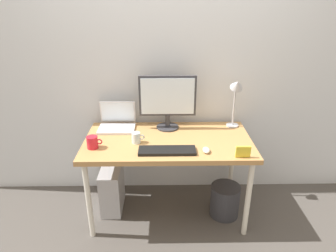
{
  "coord_description": "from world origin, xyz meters",
  "views": [
    {
      "loc": [
        -0.04,
        -2.27,
        1.86
      ],
      "look_at": [
        0.0,
        0.0,
        0.86
      ],
      "focal_mm": 32.27,
      "sensor_mm": 36.0,
      "label": 1
    }
  ],
  "objects_px": {
    "keyboard": "(167,151)",
    "wastebasket": "(225,200)",
    "coffee_mug": "(93,142)",
    "glass_cup": "(136,138)",
    "computer_tower": "(112,188)",
    "mouse": "(206,150)",
    "desk_lamp": "(236,92)",
    "laptop": "(117,122)",
    "desk": "(168,146)",
    "photo_frame": "(243,152)",
    "monitor": "(168,99)"
  },
  "relations": [
    {
      "from": "keyboard",
      "to": "glass_cup",
      "type": "height_order",
      "value": "glass_cup"
    },
    {
      "from": "coffee_mug",
      "to": "photo_frame",
      "type": "height_order",
      "value": "coffee_mug"
    },
    {
      "from": "monitor",
      "to": "laptop",
      "type": "distance_m",
      "value": 0.51
    },
    {
      "from": "monitor",
      "to": "desk_lamp",
      "type": "distance_m",
      "value": 0.59
    },
    {
      "from": "computer_tower",
      "to": "desk",
      "type": "bearing_deg",
      "value": -6.57
    },
    {
      "from": "desk",
      "to": "desk_lamp",
      "type": "height_order",
      "value": "desk_lamp"
    },
    {
      "from": "photo_frame",
      "to": "keyboard",
      "type": "bearing_deg",
      "value": 170.62
    },
    {
      "from": "laptop",
      "to": "coffee_mug",
      "type": "height_order",
      "value": "laptop"
    },
    {
      "from": "computer_tower",
      "to": "wastebasket",
      "type": "relative_size",
      "value": 1.4
    },
    {
      "from": "coffee_mug",
      "to": "glass_cup",
      "type": "bearing_deg",
      "value": 14.15
    },
    {
      "from": "glass_cup",
      "to": "photo_frame",
      "type": "distance_m",
      "value": 0.85
    },
    {
      "from": "laptop",
      "to": "photo_frame",
      "type": "bearing_deg",
      "value": -29.3
    },
    {
      "from": "mouse",
      "to": "desk_lamp",
      "type": "bearing_deg",
      "value": 56.52
    },
    {
      "from": "coffee_mug",
      "to": "glass_cup",
      "type": "distance_m",
      "value": 0.35
    },
    {
      "from": "desk",
      "to": "computer_tower",
      "type": "xyz_separation_m",
      "value": [
        -0.52,
        0.06,
        -0.47
      ]
    },
    {
      "from": "photo_frame",
      "to": "computer_tower",
      "type": "relative_size",
      "value": 0.26
    },
    {
      "from": "keyboard",
      "to": "glass_cup",
      "type": "distance_m",
      "value": 0.3
    },
    {
      "from": "computer_tower",
      "to": "mouse",
      "type": "bearing_deg",
      "value": -19.77
    },
    {
      "from": "wastebasket",
      "to": "laptop",
      "type": "bearing_deg",
      "value": 162.46
    },
    {
      "from": "monitor",
      "to": "coffee_mug",
      "type": "relative_size",
      "value": 4.07
    },
    {
      "from": "laptop",
      "to": "monitor",
      "type": "bearing_deg",
      "value": -1.91
    },
    {
      "from": "desk",
      "to": "mouse",
      "type": "distance_m",
      "value": 0.38
    },
    {
      "from": "keyboard",
      "to": "mouse",
      "type": "xyz_separation_m",
      "value": [
        0.3,
        -0.01,
        0.01
      ]
    },
    {
      "from": "keyboard",
      "to": "wastebasket",
      "type": "relative_size",
      "value": 1.47
    },
    {
      "from": "glass_cup",
      "to": "wastebasket",
      "type": "distance_m",
      "value": 1.0
    },
    {
      "from": "desk",
      "to": "mouse",
      "type": "bearing_deg",
      "value": -38.47
    },
    {
      "from": "mouse",
      "to": "photo_frame",
      "type": "height_order",
      "value": "photo_frame"
    },
    {
      "from": "laptop",
      "to": "glass_cup",
      "type": "distance_m",
      "value": 0.37
    },
    {
      "from": "mouse",
      "to": "wastebasket",
      "type": "distance_m",
      "value": 0.67
    },
    {
      "from": "monitor",
      "to": "coffee_mug",
      "type": "xyz_separation_m",
      "value": [
        -0.6,
        -0.38,
        -0.22
      ]
    },
    {
      "from": "desk_lamp",
      "to": "wastebasket",
      "type": "distance_m",
      "value": 0.97
    },
    {
      "from": "desk_lamp",
      "to": "wastebasket",
      "type": "height_order",
      "value": "desk_lamp"
    },
    {
      "from": "desk_lamp",
      "to": "keyboard",
      "type": "bearing_deg",
      "value": -142.99
    },
    {
      "from": "monitor",
      "to": "photo_frame",
      "type": "relative_size",
      "value": 4.52
    },
    {
      "from": "laptop",
      "to": "mouse",
      "type": "distance_m",
      "value": 0.89
    },
    {
      "from": "keyboard",
      "to": "mouse",
      "type": "height_order",
      "value": "mouse"
    },
    {
      "from": "desk_lamp",
      "to": "coffee_mug",
      "type": "distance_m",
      "value": 1.28
    },
    {
      "from": "coffee_mug",
      "to": "glass_cup",
      "type": "xyz_separation_m",
      "value": [
        0.34,
        0.08,
        -0.0
      ]
    },
    {
      "from": "laptop",
      "to": "desk_lamp",
      "type": "xyz_separation_m",
      "value": [
        1.05,
        -0.01,
        0.28
      ]
    },
    {
      "from": "mouse",
      "to": "glass_cup",
      "type": "distance_m",
      "value": 0.57
    },
    {
      "from": "keyboard",
      "to": "mouse",
      "type": "relative_size",
      "value": 4.89
    },
    {
      "from": "laptop",
      "to": "wastebasket",
      "type": "bearing_deg",
      "value": -17.54
    },
    {
      "from": "desk",
      "to": "glass_cup",
      "type": "bearing_deg",
      "value": -166.59
    },
    {
      "from": "glass_cup",
      "to": "laptop",
      "type": "bearing_deg",
      "value": 122.55
    },
    {
      "from": "monitor",
      "to": "computer_tower",
      "type": "distance_m",
      "value": 0.97
    },
    {
      "from": "glass_cup",
      "to": "keyboard",
      "type": "bearing_deg",
      "value": -33.25
    },
    {
      "from": "keyboard",
      "to": "mouse",
      "type": "distance_m",
      "value": 0.3
    },
    {
      "from": "mouse",
      "to": "coffee_mug",
      "type": "bearing_deg",
      "value": 174.58
    },
    {
      "from": "coffee_mug",
      "to": "photo_frame",
      "type": "bearing_deg",
      "value": -8.48
    },
    {
      "from": "desk_lamp",
      "to": "mouse",
      "type": "xyz_separation_m",
      "value": [
        -0.31,
        -0.46,
        -0.32
      ]
    }
  ]
}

